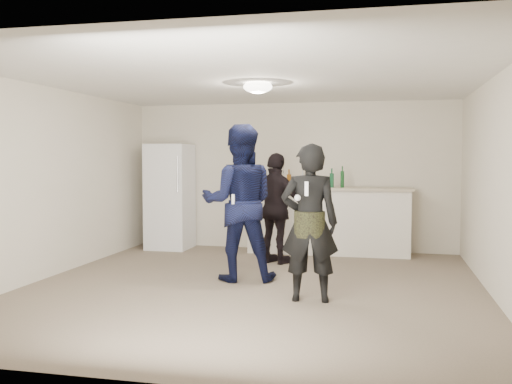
% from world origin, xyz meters
% --- Properties ---
extents(floor, '(6.00, 6.00, 0.00)m').
position_xyz_m(floor, '(0.00, 0.00, 0.00)').
color(floor, '#6B5B4C').
rests_on(floor, ground).
extents(ceiling, '(6.00, 6.00, 0.00)m').
position_xyz_m(ceiling, '(0.00, 0.00, 2.50)').
color(ceiling, silver).
rests_on(ceiling, wall_back).
extents(wall_back, '(6.00, 0.00, 6.00)m').
position_xyz_m(wall_back, '(0.00, 3.00, 1.25)').
color(wall_back, beige).
rests_on(wall_back, floor).
extents(wall_front, '(6.00, 0.00, 6.00)m').
position_xyz_m(wall_front, '(0.00, -3.00, 1.25)').
color(wall_front, beige).
rests_on(wall_front, floor).
extents(wall_left, '(0.00, 6.00, 6.00)m').
position_xyz_m(wall_left, '(-2.75, 0.00, 1.25)').
color(wall_left, beige).
rests_on(wall_left, floor).
extents(wall_right, '(0.00, 6.00, 6.00)m').
position_xyz_m(wall_right, '(2.75, 0.00, 1.25)').
color(wall_right, beige).
rests_on(wall_right, floor).
extents(counter, '(2.60, 0.56, 1.05)m').
position_xyz_m(counter, '(0.66, 2.67, 0.53)').
color(counter, white).
rests_on(counter, floor).
extents(counter_top, '(2.68, 0.64, 0.04)m').
position_xyz_m(counter_top, '(0.66, 2.67, 1.07)').
color(counter_top, '#BCA891').
rests_on(counter_top, counter).
extents(fridge, '(0.70, 0.70, 1.80)m').
position_xyz_m(fridge, '(-2.07, 2.60, 0.90)').
color(fridge, white).
rests_on(fridge, floor).
extents(fridge_handle, '(0.02, 0.02, 0.60)m').
position_xyz_m(fridge_handle, '(-1.79, 2.23, 1.30)').
color(fridge_handle, silver).
rests_on(fridge_handle, fridge).
extents(ceiling_dome, '(0.36, 0.36, 0.16)m').
position_xyz_m(ceiling_dome, '(0.00, 0.30, 2.45)').
color(ceiling_dome, white).
rests_on(ceiling_dome, ceiling).
extents(shaker, '(0.08, 0.08, 0.17)m').
position_xyz_m(shaker, '(-0.38, 2.71, 1.18)').
color(shaker, silver).
rests_on(shaker, counter_top).
extents(man, '(1.12, 0.96, 1.99)m').
position_xyz_m(man, '(-0.26, 0.39, 1.00)').
color(man, '#101745').
rests_on(man, floor).
extents(woman, '(0.67, 0.48, 1.73)m').
position_xyz_m(woman, '(0.75, -0.47, 0.86)').
color(woman, black).
rests_on(woman, floor).
extents(camo_shorts, '(0.34, 0.34, 0.28)m').
position_xyz_m(camo_shorts, '(0.75, -0.47, 0.85)').
color(camo_shorts, '#2E3217').
rests_on(camo_shorts, woman).
extents(spectator, '(1.04, 0.76, 1.64)m').
position_xyz_m(spectator, '(-0.01, 1.63, 0.82)').
color(spectator, black).
rests_on(spectator, floor).
extents(remote_man, '(0.04, 0.04, 0.15)m').
position_xyz_m(remote_man, '(-0.26, 0.11, 1.05)').
color(remote_man, white).
rests_on(remote_man, man).
extents(nunchuk_man, '(0.07, 0.07, 0.07)m').
position_xyz_m(nunchuk_man, '(-0.14, 0.14, 0.98)').
color(nunchuk_man, white).
rests_on(nunchuk_man, man).
extents(remote_woman, '(0.04, 0.04, 0.15)m').
position_xyz_m(remote_woman, '(0.75, -0.72, 1.25)').
color(remote_woman, white).
rests_on(remote_woman, woman).
extents(nunchuk_woman, '(0.07, 0.07, 0.07)m').
position_xyz_m(nunchuk_woman, '(0.65, -0.69, 1.15)').
color(nunchuk_woman, white).
rests_on(nunchuk_woman, woman).
extents(bottle_cluster, '(1.17, 0.35, 0.26)m').
position_xyz_m(bottle_cluster, '(0.31, 2.63, 1.20)').
color(bottle_cluster, '#13441C').
rests_on(bottle_cluster, counter_top).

